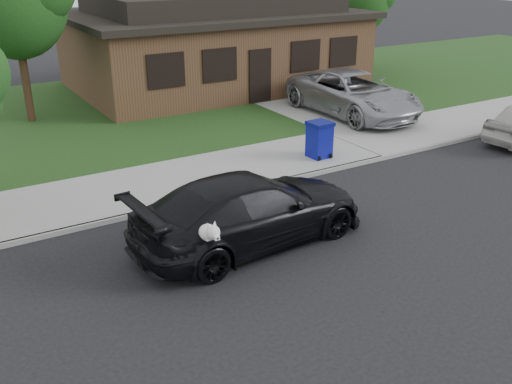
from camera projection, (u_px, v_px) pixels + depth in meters
ground at (364, 235)px, 12.66m from camera, size 120.00×120.00×0.00m
sidewalk at (250, 165)px, 16.59m from camera, size 60.00×3.00×0.12m
curb at (278, 182)px, 15.40m from camera, size 60.00×0.12×0.12m
lawn at (149, 106)px, 22.90m from camera, size 60.00×13.00×0.13m
driveway at (314, 103)px, 23.38m from camera, size 4.50×13.00×0.14m
sedan at (250, 210)px, 12.03m from camera, size 5.40×2.65×1.53m
minivan at (353, 94)px, 21.18m from camera, size 2.67×5.73×1.59m
recycling_bin at (319, 139)px, 16.91m from camera, size 0.68×0.71×1.08m
house at (213, 40)px, 25.57m from camera, size 12.60×8.60×4.65m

